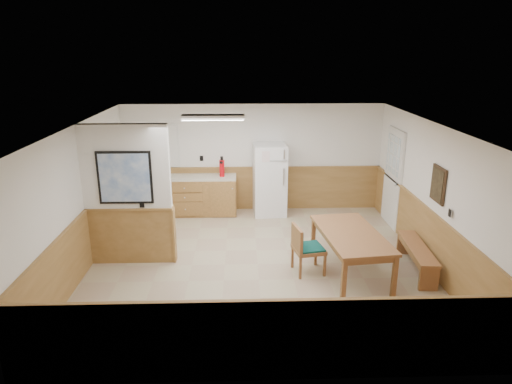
{
  "coord_description": "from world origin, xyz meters",
  "views": [
    {
      "loc": [
        -0.27,
        -7.4,
        3.68
      ],
      "look_at": [
        -0.02,
        0.4,
        1.23
      ],
      "focal_mm": 32.0,
      "sensor_mm": 36.0,
      "label": 1
    }
  ],
  "objects_px": {
    "refrigerator": "(270,180)",
    "dining_chair": "(304,246)",
    "dining_table": "(351,238)",
    "fire_extinguisher": "(222,168)",
    "dining_bench": "(417,252)",
    "soap_bottle": "(150,173)"
  },
  "relations": [
    {
      "from": "fire_extinguisher",
      "to": "soap_bottle",
      "type": "bearing_deg",
      "value": 173.01
    },
    {
      "from": "refrigerator",
      "to": "dining_chair",
      "type": "height_order",
      "value": "refrigerator"
    },
    {
      "from": "refrigerator",
      "to": "dining_chair",
      "type": "bearing_deg",
      "value": -85.83
    },
    {
      "from": "refrigerator",
      "to": "soap_bottle",
      "type": "relative_size",
      "value": 8.63
    },
    {
      "from": "refrigerator",
      "to": "fire_extinguisher",
      "type": "xyz_separation_m",
      "value": [
        -1.09,
        0.03,
        0.28
      ]
    },
    {
      "from": "soap_bottle",
      "to": "dining_table",
      "type": "bearing_deg",
      "value": -37.99
    },
    {
      "from": "dining_table",
      "to": "dining_chair",
      "type": "height_order",
      "value": "dining_chair"
    },
    {
      "from": "dining_table",
      "to": "fire_extinguisher",
      "type": "relative_size",
      "value": 4.19
    },
    {
      "from": "refrigerator",
      "to": "soap_bottle",
      "type": "bearing_deg",
      "value": 176.32
    },
    {
      "from": "refrigerator",
      "to": "dining_chair",
      "type": "distance_m",
      "value": 3.01
    },
    {
      "from": "dining_chair",
      "to": "fire_extinguisher",
      "type": "xyz_separation_m",
      "value": [
        -1.48,
        3.0,
        0.61
      ]
    },
    {
      "from": "dining_bench",
      "to": "dining_chair",
      "type": "xyz_separation_m",
      "value": [
        -1.96,
        -0.01,
        0.15
      ]
    },
    {
      "from": "dining_table",
      "to": "soap_bottle",
      "type": "distance_m",
      "value": 4.95
    },
    {
      "from": "refrigerator",
      "to": "dining_bench",
      "type": "bearing_deg",
      "value": -54.86
    },
    {
      "from": "dining_chair",
      "to": "refrigerator",
      "type": "bearing_deg",
      "value": 86.09
    },
    {
      "from": "dining_chair",
      "to": "fire_extinguisher",
      "type": "relative_size",
      "value": 1.83
    },
    {
      "from": "dining_chair",
      "to": "soap_bottle",
      "type": "xyz_separation_m",
      "value": [
        -3.11,
        2.98,
        0.5
      ]
    },
    {
      "from": "dining_chair",
      "to": "dining_table",
      "type": "bearing_deg",
      "value": -16.07
    },
    {
      "from": "refrigerator",
      "to": "dining_chair",
      "type": "xyz_separation_m",
      "value": [
        0.4,
        -2.97,
        -0.33
      ]
    },
    {
      "from": "refrigerator",
      "to": "dining_table",
      "type": "relative_size",
      "value": 0.84
    },
    {
      "from": "fire_extinguisher",
      "to": "soap_bottle",
      "type": "relative_size",
      "value": 2.44
    },
    {
      "from": "refrigerator",
      "to": "dining_table",
      "type": "xyz_separation_m",
      "value": [
        1.18,
        -3.03,
        -0.16
      ]
    }
  ]
}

